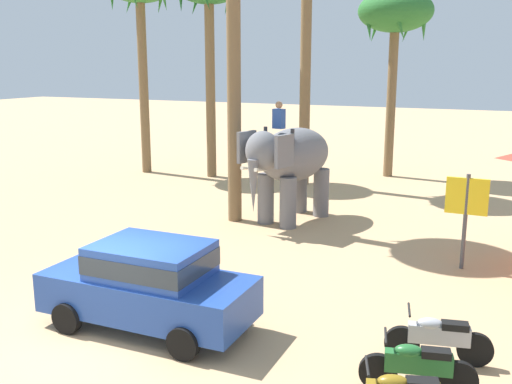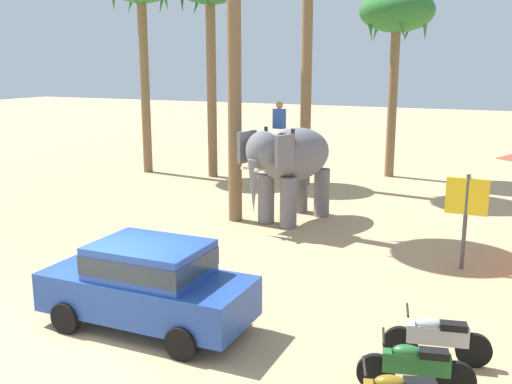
{
  "view_description": "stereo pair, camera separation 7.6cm",
  "coord_description": "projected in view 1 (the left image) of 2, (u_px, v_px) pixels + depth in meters",
  "views": [
    {
      "loc": [
        6.72,
        -7.84,
        5.03
      ],
      "look_at": [
        0.26,
        6.22,
        1.6
      ],
      "focal_mm": 41.09,
      "sensor_mm": 36.0,
      "label": 1
    },
    {
      "loc": [
        6.79,
        -7.81,
        5.03
      ],
      "look_at": [
        0.26,
        6.22,
        1.6
      ],
      "focal_mm": 41.09,
      "sensor_mm": 36.0,
      "label": 2
    }
  ],
  "objects": [
    {
      "name": "ground_plane",
      "position": [
        102.0,
        342.0,
        10.78
      ],
      "size": [
        120.0,
        120.0,
        0.0
      ],
      "primitive_type": "plane",
      "color": "tan"
    },
    {
      "name": "car_sedan_foreground",
      "position": [
        149.0,
        282.0,
        11.18
      ],
      "size": [
        4.13,
        1.93,
        1.7
      ],
      "color": "#23479E",
      "rests_on": "ground"
    },
    {
      "name": "elephant_with_mahout",
      "position": [
        290.0,
        160.0,
        18.59
      ],
      "size": [
        2.42,
        4.02,
        3.88
      ],
      "color": "slate",
      "rests_on": "ground"
    },
    {
      "name": "motorcycle_far_in_row",
      "position": [
        418.0,
        366.0,
        9.0
      ],
      "size": [
        1.77,
        0.65,
        0.94
      ],
      "color": "black",
      "rests_on": "ground"
    },
    {
      "name": "motorcycle_end_of_row",
      "position": [
        438.0,
        337.0,
        9.94
      ],
      "size": [
        1.78,
        0.63,
        0.94
      ],
      "color": "black",
      "rests_on": "ground"
    },
    {
      "name": "palm_tree_behind_elephant",
      "position": [
        395.0,
        17.0,
        25.02
      ],
      "size": [
        3.2,
        3.2,
        8.08
      ],
      "color": "brown",
      "rests_on": "ground"
    },
    {
      "name": "signboard_yellow",
      "position": [
        466.0,
        203.0,
        14.26
      ],
      "size": [
        1.0,
        0.1,
        2.4
      ],
      "color": "#4C4C51",
      "rests_on": "ground"
    }
  ]
}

